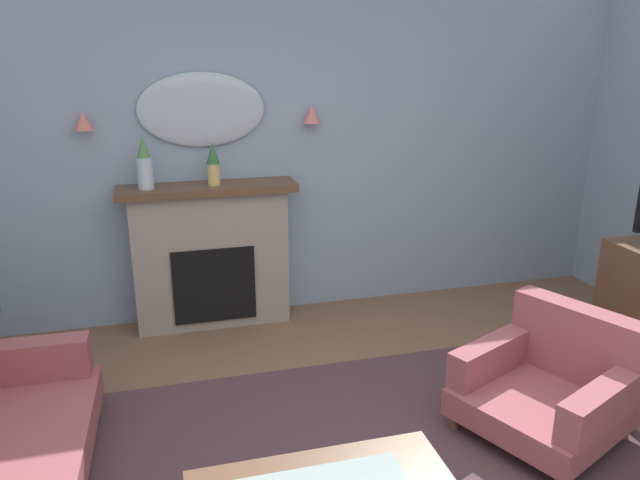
{
  "coord_description": "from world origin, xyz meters",
  "views": [
    {
      "loc": [
        -0.99,
        -2.29,
        2.16
      ],
      "look_at": [
        -0.04,
        1.29,
        0.98
      ],
      "focal_mm": 33.97,
      "sensor_mm": 36.0,
      "label": 1
    }
  ],
  "objects_px": {
    "fireplace": "(212,257)",
    "mantel_vase_left": "(144,164)",
    "armchair_in_corner": "(552,382)",
    "wall_sconce_right": "(312,114)",
    "mantel_vase_centre": "(213,163)",
    "wall_sconce_left": "(83,120)",
    "wall_mirror": "(202,110)"
  },
  "relations": [
    {
      "from": "fireplace",
      "to": "mantel_vase_centre",
      "type": "relative_size",
      "value": 4.18
    },
    {
      "from": "mantel_vase_left",
      "to": "fireplace",
      "type": "bearing_deg",
      "value": 3.6
    },
    {
      "from": "wall_mirror",
      "to": "wall_sconce_right",
      "type": "height_order",
      "value": "wall_mirror"
    },
    {
      "from": "wall_mirror",
      "to": "wall_sconce_right",
      "type": "distance_m",
      "value": 0.85
    },
    {
      "from": "armchair_in_corner",
      "to": "wall_sconce_left",
      "type": "bearing_deg",
      "value": 141.77
    },
    {
      "from": "mantel_vase_left",
      "to": "mantel_vase_centre",
      "type": "relative_size",
      "value": 1.21
    },
    {
      "from": "armchair_in_corner",
      "to": "wall_sconce_right",
      "type": "bearing_deg",
      "value": 113.93
    },
    {
      "from": "wall_mirror",
      "to": "wall_sconce_left",
      "type": "xyz_separation_m",
      "value": [
        -0.85,
        -0.05,
        -0.05
      ]
    },
    {
      "from": "wall_mirror",
      "to": "wall_sconce_left",
      "type": "height_order",
      "value": "wall_mirror"
    },
    {
      "from": "wall_sconce_left",
      "to": "wall_sconce_right",
      "type": "distance_m",
      "value": 1.7
    },
    {
      "from": "fireplace",
      "to": "wall_sconce_right",
      "type": "height_order",
      "value": "wall_sconce_right"
    },
    {
      "from": "mantel_vase_centre",
      "to": "wall_mirror",
      "type": "relative_size",
      "value": 0.34
    },
    {
      "from": "mantel_vase_centre",
      "to": "fireplace",
      "type": "bearing_deg",
      "value": 150.47
    },
    {
      "from": "wall_sconce_left",
      "to": "wall_mirror",
      "type": "bearing_deg",
      "value": 3.37
    },
    {
      "from": "fireplace",
      "to": "mantel_vase_centre",
      "type": "bearing_deg",
      "value": -29.53
    },
    {
      "from": "wall_mirror",
      "to": "fireplace",
      "type": "bearing_deg",
      "value": -90.0
    },
    {
      "from": "fireplace",
      "to": "wall_sconce_left",
      "type": "relative_size",
      "value": 9.71
    },
    {
      "from": "fireplace",
      "to": "armchair_in_corner",
      "type": "xyz_separation_m",
      "value": [
        1.76,
        -1.97,
        -0.27
      ]
    },
    {
      "from": "fireplace",
      "to": "armchair_in_corner",
      "type": "height_order",
      "value": "fireplace"
    },
    {
      "from": "fireplace",
      "to": "wall_sconce_left",
      "type": "height_order",
      "value": "wall_sconce_left"
    },
    {
      "from": "wall_sconce_left",
      "to": "armchair_in_corner",
      "type": "xyz_separation_m",
      "value": [
        2.61,
        -2.06,
        -1.35
      ]
    },
    {
      "from": "mantel_vase_centre",
      "to": "wall_sconce_left",
      "type": "distance_m",
      "value": 0.97
    },
    {
      "from": "wall_sconce_left",
      "to": "wall_sconce_right",
      "type": "bearing_deg",
      "value": 0.0
    },
    {
      "from": "mantel_vase_centre",
      "to": "wall_sconce_right",
      "type": "xyz_separation_m",
      "value": [
        0.8,
        0.12,
        0.33
      ]
    },
    {
      "from": "fireplace",
      "to": "wall_mirror",
      "type": "height_order",
      "value": "wall_mirror"
    },
    {
      "from": "fireplace",
      "to": "mantel_vase_left",
      "type": "height_order",
      "value": "mantel_vase_left"
    },
    {
      "from": "wall_sconce_left",
      "to": "fireplace",
      "type": "bearing_deg",
      "value": -6.16
    },
    {
      "from": "mantel_vase_centre",
      "to": "wall_sconce_right",
      "type": "relative_size",
      "value": 2.33
    },
    {
      "from": "mantel_vase_left",
      "to": "wall_sconce_right",
      "type": "distance_m",
      "value": 1.34
    },
    {
      "from": "fireplace",
      "to": "mantel_vase_left",
      "type": "distance_m",
      "value": 0.9
    },
    {
      "from": "wall_sconce_left",
      "to": "armchair_in_corner",
      "type": "relative_size",
      "value": 0.13
    },
    {
      "from": "mantel_vase_left",
      "to": "wall_sconce_right",
      "type": "relative_size",
      "value": 2.81
    }
  ]
}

